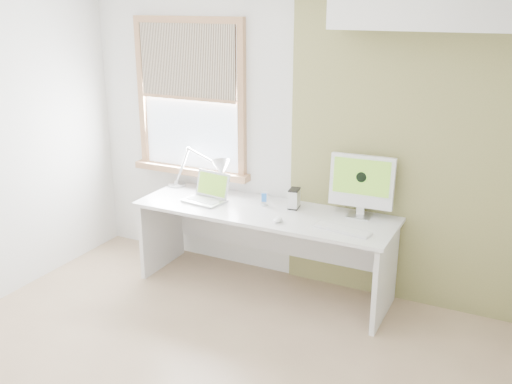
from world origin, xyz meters
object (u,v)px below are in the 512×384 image
Objects in this scene: desk_lamp at (212,170)px; desk at (267,229)px; laptop at (208,194)px; imac at (362,183)px; external_drive at (294,198)px.

desk is at bearing -16.23° from desk_lamp.
imac is (1.30, 0.22, 0.22)m from laptop.
imac reaches higher than laptop.
external_drive is 0.59m from imac.
external_drive is (0.21, 0.10, 0.28)m from desk.
desk_lamp is 1.35× the size of imac.
external_drive is at bearing -173.32° from imac.
laptop is at bearing -168.26° from external_drive.
desk_lamp is 0.30m from laptop.
laptop is (0.09, -0.24, -0.14)m from desk_lamp.
laptop is at bearing -173.89° from desk.
desk is at bearing -154.65° from external_drive.
desk_lamp is at bearing 179.04° from imac.
desk_lamp reaches higher than laptop.
desk is 0.60m from laptop.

